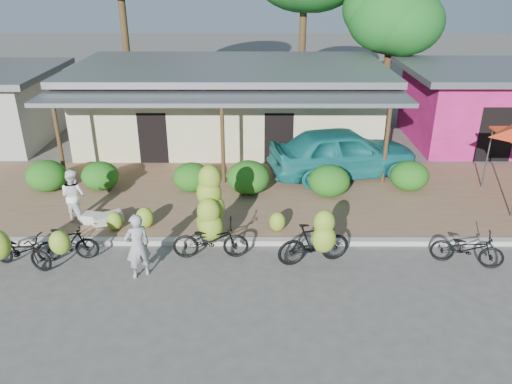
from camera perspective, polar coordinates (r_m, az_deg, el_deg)
ground at (r=12.41m, az=-5.43°, el=-10.59°), size 100.00×100.00×0.00m
sidewalk at (r=16.71m, az=-3.91°, el=-0.54°), size 60.00×6.00×0.12m
curb at (r=14.05m, az=-4.71°, el=-5.66°), size 60.00×0.25×0.15m
shop_main at (r=21.75m, az=-3.01°, el=10.08°), size 13.00×8.50×3.35m
shop_pink at (r=23.70m, az=23.63°, el=9.16°), size 6.00×6.00×3.25m
tree_near_right at (r=25.56m, az=14.86°, el=19.04°), size 4.46×4.28×6.69m
hedge_0 at (r=18.23m, az=-22.82°, el=1.72°), size 1.36×1.23×1.06m
hedge_1 at (r=17.71m, az=-17.38°, el=1.76°), size 1.26×1.13×0.98m
hedge_2 at (r=16.93m, az=-7.36°, el=1.69°), size 1.27×1.14×0.99m
hedge_3 at (r=16.61m, az=-0.88°, el=1.69°), size 1.44×1.30×1.13m
hedge_4 at (r=16.57m, az=8.37°, el=1.25°), size 1.36×1.23×1.06m
hedge_5 at (r=17.64m, az=17.14°, el=1.77°), size 1.30×1.17×1.02m
bike_far_left at (r=14.01m, az=-25.72°, el=-5.94°), size 1.94×1.48×1.41m
bike_left at (r=13.84m, az=-20.90°, el=-5.59°), size 1.64×1.22×1.23m
bike_center at (r=13.26m, az=-5.24°, el=-3.48°), size 2.02×1.23×2.42m
bike_right at (r=12.83m, az=6.88°, el=-5.54°), size 2.01×1.38×1.81m
bike_far_right at (r=14.01m, az=23.00°, el=-5.94°), size 1.91×1.14×0.95m
loose_banana_a at (r=14.95m, az=-15.90°, el=-3.19°), size 0.46×0.39×0.57m
loose_banana_b at (r=14.84m, az=-12.60°, el=-2.87°), size 0.52×0.44×0.64m
loose_banana_c at (r=14.33m, az=2.45°, el=-3.41°), size 0.47×0.40×0.59m
sack_near at (r=15.43m, az=-16.56°, el=-2.95°), size 0.93×0.80×0.30m
sack_far at (r=15.59m, az=-17.94°, el=-2.89°), size 0.81×0.53×0.28m
vendor at (r=12.59m, az=-13.38°, el=-6.02°), size 0.75×0.68×1.72m
bystander at (r=15.64m, az=-20.11°, el=-0.37°), size 0.97×0.89×1.63m
teal_van at (r=18.17m, az=9.90°, el=4.50°), size 5.61×3.19×1.80m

